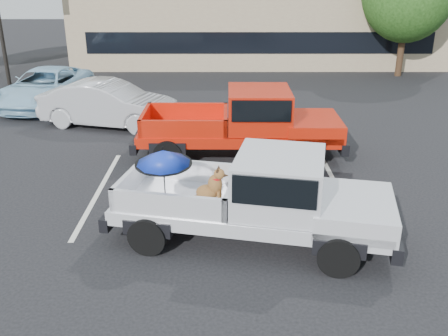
# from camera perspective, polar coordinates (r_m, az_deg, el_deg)

# --- Properties ---
(ground) EXTENTS (90.00, 90.00, 0.00)m
(ground) POSITION_cam_1_polar(r_m,az_deg,el_deg) (10.68, -0.66, -7.15)
(ground) COLOR black
(ground) RESTS_ON ground
(stripe_left) EXTENTS (0.12, 5.00, 0.01)m
(stripe_left) POSITION_cam_1_polar(r_m,az_deg,el_deg) (12.84, -14.09, -2.56)
(stripe_left) COLOR silver
(stripe_left) RESTS_ON ground
(stripe_right) EXTENTS (0.12, 5.00, 0.01)m
(stripe_right) POSITION_cam_1_polar(r_m,az_deg,el_deg) (12.79, 13.01, -2.56)
(stripe_right) COLOR silver
(stripe_right) RESTS_ON ground
(motel_building) EXTENTS (20.40, 8.40, 6.30)m
(motel_building) POSITION_cam_1_polar(r_m,az_deg,el_deg) (30.42, 3.68, 18.31)
(motel_building) COLOR tan
(motel_building) RESTS_ON ground
(silver_pickup) EXTENTS (5.97, 3.09, 2.06)m
(silver_pickup) POSITION_cam_1_polar(r_m,az_deg,el_deg) (9.84, 4.84, -3.03)
(silver_pickup) COLOR black
(silver_pickup) RESTS_ON ground
(red_pickup) EXTENTS (6.04, 2.28, 1.98)m
(red_pickup) POSITION_cam_1_polar(r_m,az_deg,el_deg) (14.44, 3.28, 5.46)
(red_pickup) COLOR black
(red_pickup) RESTS_ON ground
(silver_sedan) EXTENTS (5.00, 2.79, 1.56)m
(silver_sedan) POSITION_cam_1_polar(r_m,az_deg,el_deg) (17.81, -13.04, 7.14)
(silver_sedan) COLOR silver
(silver_sedan) RESTS_ON ground
(blue_suv) EXTENTS (3.03, 5.43, 1.44)m
(blue_suv) POSITION_cam_1_polar(r_m,az_deg,el_deg) (21.33, -19.74, 8.67)
(blue_suv) COLOR #98C7E3
(blue_suv) RESTS_ON ground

